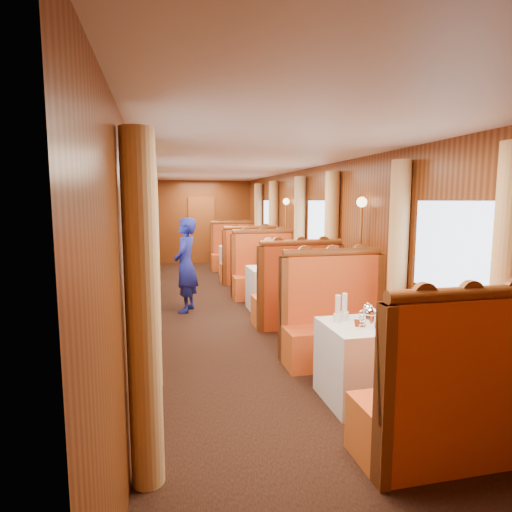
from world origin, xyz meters
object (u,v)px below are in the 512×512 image
object	(u,v)px
banquette_mid_aft	(265,276)
banquette_near_fwd	(448,406)
teapot_left	(370,320)
steward	(186,265)
teapot_right	(386,322)
banquette_far_aft	(234,254)
passenger	(269,262)
banquette_near_aft	(336,326)
banquette_far_fwd	(250,265)
table_far	(241,261)
tea_tray	(373,325)
table_mid	(279,288)
rose_vase_mid	(278,257)
teapot_back	(368,315)
fruit_plate	(414,323)
banquette_mid_fwd	(297,299)
table_near	(379,361)
rose_vase_far	(242,239)

from	to	relation	value
banquette_mid_aft	banquette_near_fwd	bearing A→B (deg)	-90.00
teapot_left	steward	bearing A→B (deg)	120.80
teapot_right	steward	xyz separation A→B (m)	(-1.58, 3.86, 0.00)
banquette_mid_aft	banquette_far_aft	bearing A→B (deg)	90.00
steward	passenger	xyz separation A→B (m)	(1.59, 0.50, -0.07)
banquette_near_aft	banquette_far_fwd	world-z (taller)	same
banquette_near_fwd	table_far	distance (m)	8.01
banquette_near_aft	table_far	world-z (taller)	banquette_near_aft
banquette_near_fwd	tea_tray	distance (m)	1.03
banquette_near_aft	steward	xyz separation A→B (m)	(-1.59, 2.72, 0.38)
table_far	table_mid	bearing A→B (deg)	-90.00
banquette_far_aft	tea_tray	distance (m)	8.07
table_mid	table_far	size ratio (longest dim) A/B	1.00
rose_vase_mid	passenger	size ratio (longest dim) A/B	0.47
rose_vase_mid	tea_tray	bearing A→B (deg)	-91.21
table_mid	teapot_back	size ratio (longest dim) A/B	6.26
table_mid	fruit_plate	world-z (taller)	fruit_plate
banquette_mid_fwd	passenger	distance (m)	1.77
banquette_far_fwd	teapot_left	bearing A→B (deg)	-91.55
banquette_mid_fwd	teapot_right	distance (m)	2.64
banquette_far_aft	teapot_left	xyz separation A→B (m)	(-0.16, -8.13, 0.40)
teapot_left	steward	world-z (taller)	steward
banquette_far_aft	teapot_back	world-z (taller)	banquette_far_aft
banquette_near_fwd	table_near	bearing A→B (deg)	90.00
banquette_near_fwd	table_mid	world-z (taller)	banquette_near_fwd
tea_tray	steward	xyz separation A→B (m)	(-1.49, 3.78, 0.05)
table_near	banquette_near_aft	world-z (taller)	banquette_near_aft
table_far	tea_tray	size ratio (longest dim) A/B	3.09
table_near	banquette_far_aft	size ratio (longest dim) A/B	0.78
table_near	banquette_near_fwd	distance (m)	1.02
table_mid	steward	xyz separation A→B (m)	(-1.59, 0.23, 0.43)
table_mid	banquette_far_fwd	bearing A→B (deg)	90.00
banquette_mid_aft	tea_tray	xyz separation A→B (m)	(-0.10, -4.56, 0.33)
banquette_near_aft	table_far	bearing A→B (deg)	90.00
table_far	fruit_plate	world-z (taller)	fruit_plate
table_far	teapot_right	world-z (taller)	teapot_right
banquette_mid_aft	teapot_back	xyz separation A→B (m)	(-0.09, -4.44, 0.39)
banquette_far_fwd	passenger	distance (m)	1.79
table_mid	banquette_mid_aft	size ratio (longest dim) A/B	0.78
table_mid	rose_vase_far	world-z (taller)	rose_vase_far
rose_vase_far	tea_tray	bearing A→B (deg)	-90.93
banquette_near_fwd	rose_vase_far	size ratio (longest dim) A/B	3.72
rose_vase_mid	steward	world-z (taller)	steward
tea_tray	banquette_far_fwd	bearing A→B (deg)	89.09
banquette_mid_aft	rose_vase_mid	size ratio (longest dim) A/B	3.72
banquette_mid_fwd	rose_vase_mid	world-z (taller)	banquette_mid_fwd
banquette_near_fwd	banquette_mid_fwd	world-z (taller)	same
teapot_right	rose_vase_far	distance (m)	7.13
rose_vase_mid	rose_vase_far	world-z (taller)	same
banquette_near_aft	teapot_left	distance (m)	1.21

